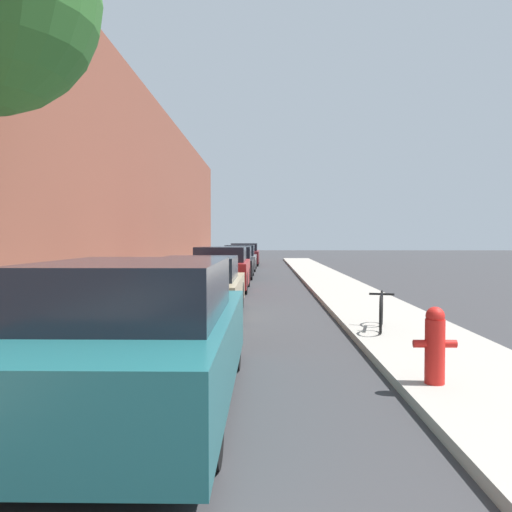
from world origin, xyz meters
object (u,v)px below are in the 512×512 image
Objects in this scene: parked_car_champagne at (200,288)px; bicycle at (381,310)px; fire_hydrant at (435,344)px; parked_car_red at (221,269)px; parked_car_teal at (139,337)px; parked_car_black at (233,263)px; parked_car_grey at (240,258)px; parked_car_maroon at (245,255)px.

parked_car_champagne is 4.10m from bicycle.
fire_hydrant is 0.55× the size of bicycle.
bicycle is (0.18, 3.39, -0.10)m from fire_hydrant.
parked_car_red is 11.76m from fire_hydrant.
parked_car_teal is 5.54× the size of fire_hydrant.
parked_car_black is at bearing 100.75° from fire_hydrant.
parked_car_black reaches higher than parked_car_champagne.
parked_car_teal is 22.58m from parked_car_grey.
parked_car_teal is 1.15× the size of parked_car_black.
parked_car_grey is 0.95× the size of parked_car_maroon.
fire_hydrant is (3.23, -5.65, -0.07)m from parked_car_champagne.
parked_car_teal is 0.99× the size of parked_car_maroon.
parked_car_champagne is 11.07m from parked_car_black.
parked_car_teal is at bearing -116.83° from bicycle.
parked_car_red is at bearing 89.98° from parked_car_champagne.
fire_hydrant is at bearing -81.91° from parked_car_grey.
parked_car_champagne is at bearing -90.30° from parked_car_black.
parked_car_maroon is 3.09× the size of bicycle.
parked_car_teal is at bearing -89.93° from parked_car_maroon.
parked_car_black is at bearing 90.33° from parked_car_teal.
parked_car_red reaches higher than parked_car_black.
parked_car_black is (0.06, 5.42, -0.05)m from parked_car_red.
parked_car_teal is 3.05× the size of bicycle.
parked_car_black reaches higher than parked_car_grey.
parked_car_teal is 17.17m from parked_car_black.
bicycle is at bearing 87.01° from fire_hydrant.
parked_car_maroon is 24.27m from bicycle.
parked_car_teal is at bearing -89.83° from parked_car_grey.
parked_car_black is at bearing 89.70° from parked_car_champagne.
parked_car_teal reaches higher than parked_car_red.
parked_car_red is at bearing 126.77° from bicycle.
bicycle is at bearing -66.69° from parked_car_red.
parked_car_maroon reaches higher than fire_hydrant.
bicycle is at bearing -75.88° from parked_car_black.
parked_car_champagne is 1.06× the size of parked_car_black.
parked_car_grey is 5.33× the size of fire_hydrant.
parked_car_grey is at bearing 90.17° from parked_car_teal.
parked_car_black is 2.66× the size of bicycle.
parked_car_champagne is at bearing 119.78° from fire_hydrant.
fire_hydrant is at bearing 8.21° from parked_car_teal.
parked_car_red is at bearing -90.43° from parked_car_maroon.
parked_car_black is 4.84× the size of fire_hydrant.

